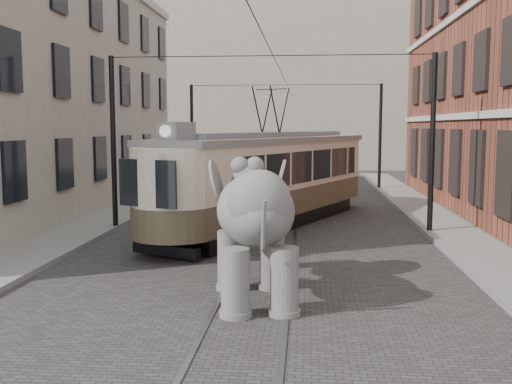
# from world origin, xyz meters

# --- Properties ---
(ground) EXTENTS (120.00, 120.00, 0.00)m
(ground) POSITION_xyz_m (0.00, 0.00, 0.00)
(ground) COLOR #3B3936
(tram_rails) EXTENTS (1.54, 80.00, 0.02)m
(tram_rails) POSITION_xyz_m (0.00, 0.00, 0.01)
(tram_rails) COLOR slate
(tram_rails) RESTS_ON ground
(sidewalk_left) EXTENTS (2.00, 60.00, 0.15)m
(sidewalk_left) POSITION_xyz_m (-6.50, 0.00, 0.07)
(sidewalk_left) COLOR slate
(sidewalk_left) RESTS_ON ground
(stucco_building) EXTENTS (7.00, 24.00, 10.00)m
(stucco_building) POSITION_xyz_m (-11.00, 10.00, 5.00)
(stucco_building) COLOR gray
(stucco_building) RESTS_ON ground
(distant_block) EXTENTS (28.00, 10.00, 14.00)m
(distant_block) POSITION_xyz_m (0.00, 40.00, 7.00)
(distant_block) COLOR gray
(distant_block) RESTS_ON ground
(catenary) EXTENTS (11.00, 30.20, 6.00)m
(catenary) POSITION_xyz_m (-0.20, 5.00, 3.00)
(catenary) COLOR black
(catenary) RESTS_ON ground
(tram) EXTENTS (7.54, 12.48, 4.97)m
(tram) POSITION_xyz_m (-0.22, 7.22, 2.49)
(tram) COLOR beige
(tram) RESTS_ON ground
(elephant) EXTENTS (3.49, 5.21, 2.94)m
(elephant) POSITION_xyz_m (0.04, -2.06, 1.47)
(elephant) COLOR slate
(elephant) RESTS_ON ground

